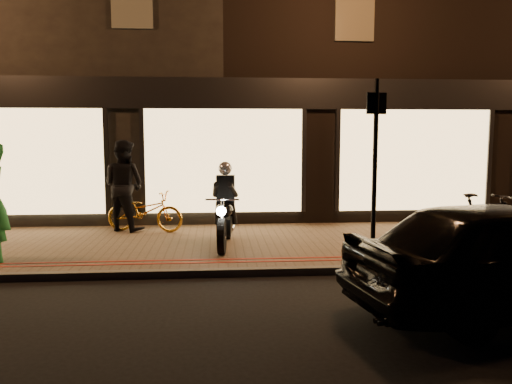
% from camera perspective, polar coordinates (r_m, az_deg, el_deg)
% --- Properties ---
extents(ground, '(90.00, 90.00, 0.00)m').
position_cam_1_polar(ground, '(7.89, -3.16, -9.69)').
color(ground, black).
rests_on(ground, ground).
extents(sidewalk, '(50.00, 4.00, 0.12)m').
position_cam_1_polar(sidewalk, '(9.82, -3.43, -6.11)').
color(sidewalk, brown).
rests_on(sidewalk, ground).
extents(kerb_stone, '(50.00, 0.14, 0.12)m').
position_cam_1_polar(kerb_stone, '(7.92, -3.17, -9.18)').
color(kerb_stone, '#59544C').
rests_on(kerb_stone, ground).
extents(red_kerb_lines, '(50.00, 0.26, 0.01)m').
position_cam_1_polar(red_kerb_lines, '(8.39, -3.25, -7.84)').
color(red_kerb_lines, '#9A1D0E').
rests_on(red_kerb_lines, sidewalk).
extents(building_row, '(48.00, 10.11, 8.50)m').
position_cam_1_polar(building_row, '(16.70, -3.99, 13.52)').
color(building_row, black).
rests_on(building_row, ground).
extents(motorcycle, '(0.61, 1.94, 1.59)m').
position_cam_1_polar(motorcycle, '(9.41, -3.56, -2.47)').
color(motorcycle, black).
rests_on(motorcycle, sidewalk).
extents(sign_post, '(0.35, 0.09, 3.00)m').
position_cam_1_polar(sign_post, '(8.52, 13.44, 3.61)').
color(sign_post, black).
rests_on(sign_post, sidewalk).
extents(bicycle_gold, '(1.78, 0.96, 0.89)m').
position_cam_1_polar(bicycle_gold, '(11.06, -12.59, -2.17)').
color(bicycle_gold, gold).
rests_on(bicycle_gold, sidewalk).
extents(bicycle_dark, '(1.93, 0.92, 1.12)m').
position_cam_1_polar(bicycle_dark, '(9.31, 24.54, -3.49)').
color(bicycle_dark, black).
rests_on(bicycle_dark, sidewalk).
extents(person_dark, '(1.20, 1.10, 1.98)m').
position_cam_1_polar(person_dark, '(11.26, -14.88, 0.73)').
color(person_dark, black).
rests_on(person_dark, sidewalk).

